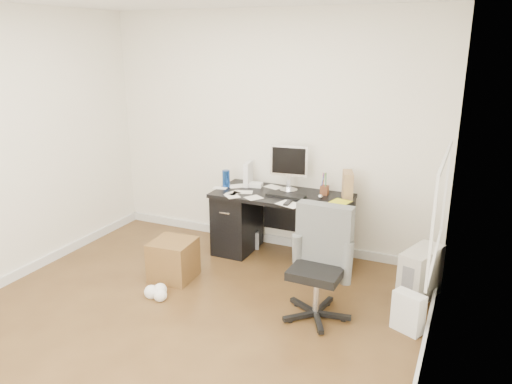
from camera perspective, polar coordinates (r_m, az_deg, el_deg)
ground at (r=4.54m, az=-8.71°, el=-14.61°), size 4.00×4.00×0.00m
room_shell at (r=3.94m, az=-9.17°, el=6.43°), size 4.02×4.02×2.71m
desk at (r=5.57m, az=2.95°, el=-3.68°), size 1.50×0.70×0.75m
loose_papers at (r=5.48m, az=0.86°, el=-0.11°), size 1.10×0.60×0.00m
lcd_monitor at (r=5.50m, az=3.79°, el=2.76°), size 0.45×0.29×0.53m
keyboard at (r=5.37m, az=3.45°, el=-0.38°), size 0.43×0.16×0.02m
computer_mouse at (r=5.31m, az=7.36°, el=-0.53°), size 0.05×0.05×0.05m
travel_mug at (r=5.70m, az=-3.44°, el=1.55°), size 0.10×0.10×0.19m
white_binder at (r=5.74m, az=-0.89°, el=2.11°), size 0.15×0.25×0.27m
magazine_file at (r=5.32m, az=10.42°, el=0.73°), size 0.20×0.28×0.30m
pen_cup at (r=5.44m, az=7.86°, el=0.92°), size 0.10×0.10×0.24m
yellow_book at (r=5.10m, az=9.52°, el=-1.45°), size 0.25×0.29×0.04m
paper_remote at (r=5.12m, az=3.83°, el=-1.30°), size 0.30×0.27×0.02m
office_chair at (r=4.38m, az=7.04°, el=-8.31°), size 0.59×0.59×1.01m
pc_tower at (r=5.00m, az=18.25°, el=-8.94°), size 0.38×0.55×0.50m
shopping_bag at (r=4.49m, az=17.00°, el=-13.01°), size 0.31×0.28×0.35m
wicker_basket at (r=5.23m, az=-9.43°, el=-7.62°), size 0.44×0.44×0.41m
desk_printer at (r=6.00m, az=-1.34°, el=-5.09°), size 0.45×0.41×0.21m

